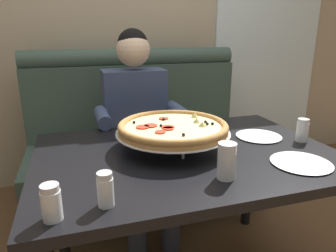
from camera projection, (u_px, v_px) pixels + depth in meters
back_wall_with_window at (124, 13)px, 2.54m from camera, size 6.00×0.12×2.80m
window_panel at (271, 15)px, 2.87m from camera, size 1.10×0.02×2.80m
booth_bench at (142, 150)px, 2.32m from camera, size 1.62×0.78×1.13m
dining_table at (187, 169)px, 1.40m from camera, size 1.31×0.91×0.74m
diner_main at (138, 121)px, 1.96m from camera, size 0.54×0.64×1.27m
pizza at (173, 128)px, 1.39m from camera, size 0.52×0.52×0.13m
shaker_oregano at (302, 132)px, 1.49m from camera, size 0.06×0.06×0.11m
shaker_parmesan at (106, 192)px, 0.93m from camera, size 0.05×0.05×0.11m
shaker_pepper_flakes at (52, 205)px, 0.86m from camera, size 0.06×0.06×0.11m
plate_near_left at (301, 161)px, 1.24m from camera, size 0.24×0.24×0.02m
plate_near_right at (259, 135)px, 1.56m from camera, size 0.23×0.23×0.02m
drinking_glass at (227, 163)px, 1.10m from camera, size 0.07×0.07×0.14m
patio_chair at (209, 93)px, 3.83m from camera, size 0.40×0.40×0.86m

